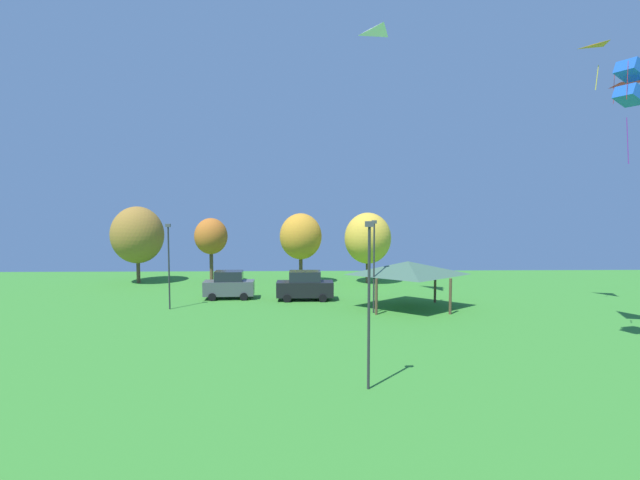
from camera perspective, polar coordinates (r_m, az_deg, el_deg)
kite_flying_0 at (r=29.96m, az=32.00°, el=14.99°), size 1.57×1.49×2.18m
kite_flying_2 at (r=32.92m, az=31.08°, el=13.47°), size 2.77×3.12×3.62m
kite_flying_4 at (r=40.67m, az=7.78°, el=20.86°), size 2.55×2.86×0.38m
kite_flying_7 at (r=42.32m, az=29.58°, el=17.72°), size 1.91×2.12×2.50m
parked_car_leftmost at (r=42.59m, az=-10.36°, el=-5.09°), size 4.24×2.16×2.34m
parked_car_second_from_left at (r=41.33m, az=-1.73°, el=-5.26°), size 4.67×2.10×2.41m
park_pavilion at (r=38.41m, az=10.00°, el=-3.18°), size 6.91×5.57×3.60m
light_post_0 at (r=21.31m, az=5.61°, el=-6.45°), size 0.36×0.20×7.19m
light_post_1 at (r=39.11m, az=-16.90°, el=-2.35°), size 0.36×0.20×6.45m
light_post_2 at (r=36.35m, az=6.19°, el=-2.43°), size 0.36×0.20×6.76m
treeline_tree_0 at (r=53.15m, az=-20.15°, el=0.54°), size 5.18×5.18×7.70m
treeline_tree_1 at (r=50.87m, az=-12.35°, el=0.40°), size 3.28×3.28×6.55m
treeline_tree_2 at (r=49.49m, az=-2.22°, el=0.40°), size 4.16×4.16×7.02m
treeline_tree_3 at (r=50.08m, az=5.48°, el=0.20°), size 4.65×4.65×7.08m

